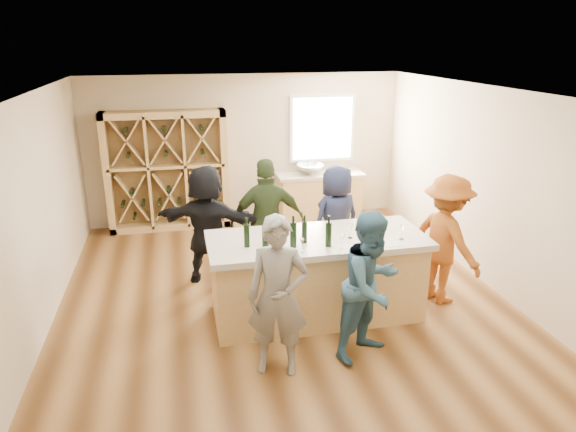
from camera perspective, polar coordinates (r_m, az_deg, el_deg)
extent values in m
cube|color=brown|center=(7.19, -0.44, -9.64)|extent=(6.00, 7.00, 0.10)
cube|color=white|center=(6.33, -0.51, 14.04)|extent=(6.00, 7.00, 0.10)
cube|color=#C5B08F|center=(10.01, -4.72, 7.49)|extent=(6.00, 0.10, 2.80)
cube|color=#C5B08F|center=(3.55, 11.95, -15.94)|extent=(6.00, 0.10, 2.80)
cube|color=#C5B08F|center=(6.72, -26.84, -0.43)|extent=(0.10, 7.00, 2.80)
cube|color=#C5B08F|center=(7.81, 22.02, 2.79)|extent=(0.10, 7.00, 2.80)
cube|color=white|center=(10.17, 3.81, 9.71)|extent=(1.30, 0.06, 1.30)
cube|color=white|center=(10.14, 3.87, 9.67)|extent=(1.18, 0.01, 1.18)
cube|color=tan|center=(9.72, -13.26, 4.87)|extent=(2.20, 0.45, 2.20)
cube|color=tan|center=(10.19, 3.53, 2.10)|extent=(1.60, 0.58, 0.86)
cube|color=#C0B59E|center=(10.07, 3.58, 4.61)|extent=(1.70, 0.62, 0.06)
imported|color=silver|center=(9.99, 2.49, 5.23)|extent=(0.54, 0.54, 0.19)
cylinder|color=silver|center=(10.14, 2.23, 5.79)|extent=(0.02, 0.02, 0.30)
cube|color=tan|center=(6.60, 3.19, -7.06)|extent=(2.60, 1.00, 1.00)
cube|color=#C0B59E|center=(6.38, 3.28, -2.71)|extent=(2.72, 1.12, 0.08)
cylinder|color=black|center=(6.05, -4.61, -2.18)|extent=(0.08, 0.08, 0.28)
cylinder|color=black|center=(5.92, -2.52, -2.45)|extent=(0.10, 0.10, 0.32)
cylinder|color=black|center=(6.07, -1.41, -1.98)|extent=(0.08, 0.08, 0.29)
cylinder|color=black|center=(6.00, 0.59, -2.11)|extent=(0.08, 0.08, 0.32)
cylinder|color=black|center=(6.15, 1.84, -1.81)|extent=(0.08, 0.08, 0.27)
cone|color=white|center=(5.87, 1.57, -3.43)|extent=(0.07, 0.07, 0.16)
cone|color=white|center=(5.99, 5.98, -2.86)|extent=(0.09, 0.09, 0.20)
cone|color=white|center=(6.35, 6.95, -1.67)|extent=(0.07, 0.07, 0.18)
cone|color=white|center=(6.42, 12.56, -1.81)|extent=(0.07, 0.07, 0.18)
cube|color=white|center=(5.94, 0.78, -3.96)|extent=(0.25, 0.31, 0.00)
cube|color=white|center=(6.06, 6.31, -3.61)|extent=(0.25, 0.32, 0.00)
cube|color=white|center=(6.32, 11.31, -2.88)|extent=(0.21, 0.27, 0.00)
imported|color=slate|center=(5.38, -1.13, -8.98)|extent=(0.75, 0.63, 1.76)
imported|color=#335972|center=(5.73, 9.26, -7.65)|extent=(0.95, 0.81, 1.71)
imported|color=#994C19|center=(7.13, 17.11, -2.53)|extent=(0.83, 1.24, 1.77)
imported|color=#263319|center=(7.41, -2.28, -0.55)|extent=(1.09, 0.59, 1.83)
imported|color=#191E38|center=(7.76, 5.39, -0.39)|extent=(0.94, 0.76, 1.66)
imported|color=black|center=(7.47, -8.92, -0.93)|extent=(1.73, 1.17, 1.76)
cylinder|color=black|center=(6.06, 4.52, -2.03)|extent=(0.07, 0.07, 0.30)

